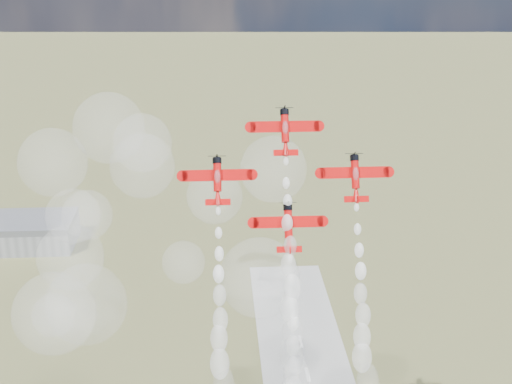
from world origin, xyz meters
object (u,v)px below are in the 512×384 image
at_px(hangar, 20,232).
at_px(plane_slot, 288,227).
at_px(plane_lead, 285,131).
at_px(plane_right, 355,177).
at_px(plane_left, 217,180).

distance_m(hangar, plane_slot, 224.25).
xyz_separation_m(plane_lead, plane_slot, (0.00, -8.90, -16.70)).
relative_size(plane_lead, plane_right, 1.00).
relative_size(plane_lead, plane_left, 1.00).
xyz_separation_m(hangar, plane_left, (91.25, -177.74, 86.58)).
relative_size(hangar, plane_left, 3.69).
xyz_separation_m(hangar, plane_lead, (104.77, -173.29, 94.93)).
height_order(hangar, plane_lead, plane_lead).
xyz_separation_m(plane_right, plane_slot, (-13.51, -4.45, -8.35)).
xyz_separation_m(plane_left, plane_right, (27.03, 0.00, 0.00)).
height_order(plane_lead, plane_right, plane_lead).
distance_m(hangar, plane_right, 230.39).
bearing_deg(plane_left, plane_slot, -18.22).
bearing_deg(hangar, plane_slot, -60.10).
relative_size(hangar, plane_slot, 3.69).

